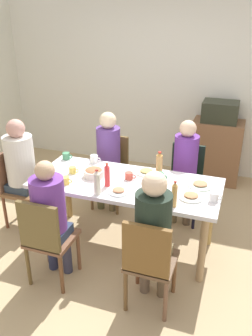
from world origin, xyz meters
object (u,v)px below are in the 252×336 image
person_3 (153,229)px  bottle_0 (97,183)px  chair_4 (111,167)px  bowl_0 (156,192)px  cup_0 (129,176)px  bottle_1 (107,175)px  chair_3 (149,260)px  cup_3 (73,170)px  bottle_2 (174,195)px  chair_0 (185,178)px  person_4 (108,153)px  side_cabinet (216,151)px  chair_1 (47,237)px  cup_4 (65,180)px  person_0 (185,164)px  plate_0 (119,191)px  plate_4 (200,185)px  bottle_3 (159,164)px  dining_table (126,190)px  plate_3 (146,172)px  microwave (220,112)px  cup_5 (160,177)px  person_1 (50,212)px  plate_2 (49,175)px  cup_2 (94,159)px  chair_2 (17,184)px  person_2 (21,164)px  cup_6 (214,197)px  cup_1 (66,156)px  bowl_1 (94,173)px

person_3 → bottle_0: (-0.64, 0.36, 0.14)m
chair_4 → bowl_0: 1.31m
cup_0 → bottle_1: 0.27m
cup_0 → person_3: bearing=-58.7°
chair_3 → person_3: 0.25m
cup_3 → bottle_2: 1.19m
chair_0 → person_4: 0.97m
side_cabinet → chair_1: bearing=-113.6°
cup_3 → cup_4: bearing=-80.4°
cup_3 → bottle_1: size_ratio=0.45×
bottle_1 → person_0: bearing=53.7°
plate_0 → person_3: bearing=-44.7°
bottle_2 → plate_4: bearing=70.5°
cup_0 → bottle_3: bottle_3 is taller
bottle_3 → dining_table: bearing=-134.9°
plate_3 → microwave: 1.77m
cup_5 → person_1: bearing=-133.1°
plate_2 → cup_5: size_ratio=2.02×
chair_3 → plate_3: (-0.33, 1.04, 0.26)m
person_3 → person_4: 1.67m
chair_0 → cup_2: bearing=-154.8°
dining_table → chair_0: (0.47, 0.78, -0.16)m
cup_3 → plate_3: bearing=19.5°
chair_2 → person_4: (0.85, 0.69, 0.23)m
person_3 → person_4: (-0.94, 1.38, -0.01)m
bottle_1 → person_4: bearing=111.4°
plate_2 → dining_table: bearing=10.7°
chair_3 → person_1: bearing=174.5°
bottle_3 → side_cabinet: (0.44, 1.64, -0.43)m
bottle_0 → bottle_2: size_ratio=1.02×
person_2 → cup_6: (2.11, -0.11, 0.04)m
person_4 → cup_4: person_4 is taller
cup_2 → cup_1: bearing=-176.8°
chair_0 → plate_3: 0.67m
plate_3 → cup_1: (-0.97, 0.05, 0.02)m
dining_table → chair_0: size_ratio=2.09×
dining_table → plate_2: bearing=-169.3°
plate_3 → cup_2: size_ratio=1.94×
dining_table → person_1: (-0.47, -0.69, 0.05)m
bowl_1 → side_cabinet: side_cabinet is taller
chair_2 → bottle_1: bearing=-7.0°
person_0 → chair_1: 1.76m
bowl_1 → chair_1: bearing=-98.6°
bowl_1 → side_cabinet: (1.06, 1.91, -0.36)m
chair_4 → person_1: bearing=-90.0°
chair_0 → bottle_0: bearing=-119.9°
bottle_3 → chair_1: bearing=-125.1°
chair_2 → chair_3: (1.79, -0.78, 0.00)m
person_1 → plate_3: size_ratio=5.10×
dining_table → person_3: person_3 is taller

